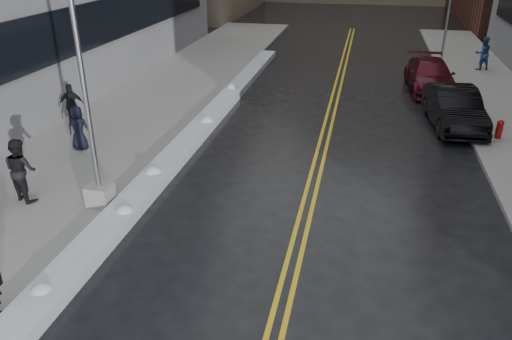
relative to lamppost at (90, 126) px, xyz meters
The scene contains 14 objects.
ground 4.62m from the lamppost, 31.22° to the right, with size 160.00×160.00×0.00m, color black.
sidewalk_west 8.72m from the lamppost, 107.03° to the left, with size 5.50×50.00×0.15m, color gray.
lane_line_left 10.12m from the lamppost, 54.77° to the left, with size 0.12×50.00×0.01m, color gold.
lane_line_right 10.29m from the lamppost, 53.36° to the left, with size 0.12×50.00×0.01m, color gold.
snow_ridge 6.50m from the lamppost, 81.94° to the left, with size 0.90×30.00×0.34m, color silver.
lamppost is the anchor object (origin of this frame).
fire_hydrant 14.81m from the lamppost, 33.04° to the left, with size 0.26×0.26×0.73m.
traffic_signal 24.98m from the lamppost, 61.79° to the left, with size 0.16×0.20×6.00m.
pedestrian_b 2.72m from the lamppost, behind, with size 0.91×0.71×1.88m, color black.
pedestrian_c 4.81m from the lamppost, 126.82° to the left, with size 0.78×0.51×1.60m, color black.
pedestrian_d 7.46m from the lamppost, 126.18° to the left, with size 1.00×0.42×1.71m, color black.
pedestrian_east 23.70m from the lamppost, 54.83° to the left, with size 0.90×0.70×1.86m, color navy.
car_black 14.42m from the lamppost, 41.01° to the left, with size 1.71×4.89×1.61m, color black.
car_maroon 18.12m from the lamppost, 54.89° to the left, with size 2.13×5.23×1.52m, color #480B16.
Camera 1 is at (3.75, -9.36, 7.15)m, focal length 35.00 mm.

